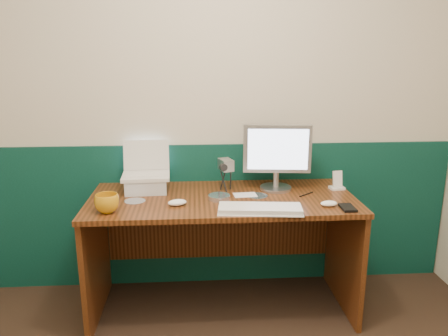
{
  "coord_description": "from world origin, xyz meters",
  "views": [
    {
      "loc": [
        -0.02,
        -1.12,
        1.59
      ],
      "look_at": [
        0.13,
        1.23,
        0.97
      ],
      "focal_mm": 35.0,
      "sensor_mm": 36.0,
      "label": 1
    }
  ],
  "objects": [
    {
      "name": "cd_loose_a",
      "position": [
        -0.38,
        1.34,
        0.75
      ],
      "size": [
        0.12,
        0.12,
        0.0
      ],
      "primitive_type": "cylinder",
      "color": "silver",
      "rests_on": "desk"
    },
    {
      "name": "wainscot",
      "position": [
        0.0,
        1.74,
        0.5
      ],
      "size": [
        3.48,
        0.02,
        1.0
      ],
      "primitive_type": "cube",
      "color": "#072E25",
      "rests_on": "ground"
    },
    {
      "name": "mouse_right",
      "position": [
        0.73,
        1.17,
        0.77
      ],
      "size": [
        0.1,
        0.06,
        0.03
      ],
      "primitive_type": "ellipsoid",
      "rotation": [
        0.0,
        0.0,
        0.06
      ],
      "color": "white",
      "rests_on": "desk"
    },
    {
      "name": "pen",
      "position": [
        0.65,
        1.39,
        0.75
      ],
      "size": [
        0.11,
        0.09,
        0.01
      ],
      "primitive_type": "cylinder",
      "rotation": [
        0.0,
        1.57,
        0.68
      ],
      "color": "black",
      "rests_on": "desk"
    },
    {
      "name": "papers",
      "position": [
        0.28,
        1.4,
        0.75
      ],
      "size": [
        0.15,
        0.1,
        0.0
      ],
      "primitive_type": "cube",
      "rotation": [
        0.0,
        0.0,
        0.09
      ],
      "color": "silver",
      "rests_on": "desk"
    },
    {
      "name": "desk",
      "position": [
        0.13,
        1.38,
        0.38
      ],
      "size": [
        1.6,
        0.7,
        0.75
      ],
      "primitive_type": "cube",
      "color": "#331A09",
      "rests_on": "ground"
    },
    {
      "name": "mouse_left",
      "position": [
        -0.13,
        1.24,
        0.77
      ],
      "size": [
        0.12,
        0.09,
        0.04
      ],
      "primitive_type": "ellipsoid",
      "rotation": [
        0.0,
        0.0,
        0.24
      ],
      "color": "white",
      "rests_on": "desk"
    },
    {
      "name": "mug",
      "position": [
        -0.51,
        1.16,
        0.8
      ],
      "size": [
        0.14,
        0.14,
        0.1
      ],
      "primitive_type": "imported",
      "rotation": [
        0.0,
        0.0,
        -0.08
      ],
      "color": "#C48712",
      "rests_on": "desk"
    },
    {
      "name": "music_player",
      "position": [
        0.87,
        1.49,
        0.82
      ],
      "size": [
        0.06,
        0.04,
        0.1
      ],
      "primitive_type": "cube",
      "rotation": [
        -0.17,
        0.0,
        0.15
      ],
      "color": "white",
      "rests_on": "dock"
    },
    {
      "name": "cd_spindle",
      "position": [
        0.11,
        1.34,
        0.76
      ],
      "size": [
        0.13,
        0.13,
        0.03
      ],
      "primitive_type": "cylinder",
      "color": "silver",
      "rests_on": "desk"
    },
    {
      "name": "camcorder",
      "position": [
        0.17,
        1.51,
        0.85
      ],
      "size": [
        0.12,
        0.15,
        0.2
      ],
      "primitive_type": null,
      "rotation": [
        0.0,
        0.0,
        0.3
      ],
      "color": "#A1A2A6",
      "rests_on": "desk"
    },
    {
      "name": "laptop",
      "position": [
        -0.33,
        1.53,
        0.96
      ],
      "size": [
        0.3,
        0.24,
        0.24
      ],
      "primitive_type": null,
      "rotation": [
        0.0,
        0.0,
        0.05
      ],
      "color": "silver",
      "rests_on": "laptop_riser"
    },
    {
      "name": "laptop_riser",
      "position": [
        -0.33,
        1.53,
        0.79
      ],
      "size": [
        0.26,
        0.23,
        0.09
      ],
      "primitive_type": "cube",
      "rotation": [
        0.0,
        0.0,
        0.05
      ],
      "color": "#B8BEC3",
      "rests_on": "desk"
    },
    {
      "name": "keyboard",
      "position": [
        0.32,
        1.11,
        0.76
      ],
      "size": [
        0.46,
        0.2,
        0.03
      ],
      "primitive_type": "cube",
      "rotation": [
        0.0,
        0.0,
        -0.1
      ],
      "color": "white",
      "rests_on": "desk"
    },
    {
      "name": "back_wall",
      "position": [
        0.0,
        1.75,
        1.25
      ],
      "size": [
        3.5,
        0.04,
        2.5
      ],
      "primitive_type": "cube",
      "color": "beige",
      "rests_on": "ground"
    },
    {
      "name": "monitor",
      "position": [
        0.48,
        1.51,
        0.96
      ],
      "size": [
        0.43,
        0.16,
        0.42
      ],
      "primitive_type": null,
      "rotation": [
        0.0,
        0.0,
        -0.1
      ],
      "color": "#A3A3A8",
      "rests_on": "desk"
    },
    {
      "name": "pda",
      "position": [
        0.82,
        1.12,
        0.76
      ],
      "size": [
        0.07,
        0.13,
        0.01
      ],
      "primitive_type": "cube",
      "rotation": [
        0.0,
        0.0,
        -0.01
      ],
      "color": "black",
      "rests_on": "desk"
    },
    {
      "name": "dock",
      "position": [
        0.87,
        1.49,
        0.76
      ],
      "size": [
        0.1,
        0.08,
        0.02
      ],
      "primitive_type": "cube",
      "rotation": [
        0.0,
        0.0,
        0.15
      ],
      "color": "white",
      "rests_on": "desk"
    },
    {
      "name": "cd_loose_b",
      "position": [
        0.35,
        1.39,
        0.75
      ],
      "size": [
        0.13,
        0.13,
        0.0
      ],
      "primitive_type": "cylinder",
      "color": "silver",
      "rests_on": "desk"
    }
  ]
}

